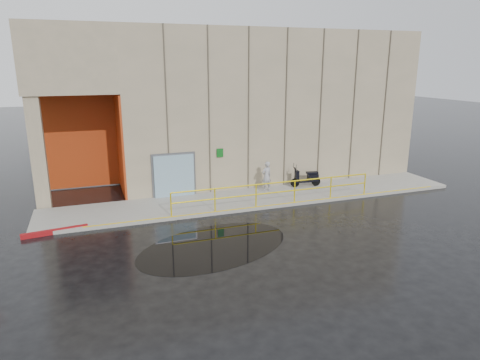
# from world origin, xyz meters

# --- Properties ---
(ground) EXTENTS (120.00, 120.00, 0.00)m
(ground) POSITION_xyz_m (0.00, 0.00, 0.00)
(ground) COLOR black
(ground) RESTS_ON ground
(sidewalk) EXTENTS (20.00, 3.00, 0.15)m
(sidewalk) POSITION_xyz_m (4.00, 4.50, 0.07)
(sidewalk) COLOR gray
(sidewalk) RESTS_ON ground
(building) EXTENTS (20.00, 10.17, 8.00)m
(building) POSITION_xyz_m (5.10, 10.98, 4.21)
(building) COLOR gray
(building) RESTS_ON ground
(guardrail) EXTENTS (9.56, 0.06, 1.03)m
(guardrail) POSITION_xyz_m (4.25, 3.15, 0.68)
(guardrail) COLOR #DDC10B
(guardrail) RESTS_ON sidewalk
(person) EXTENTS (0.63, 0.50, 1.51)m
(person) POSITION_xyz_m (4.68, 5.21, 0.90)
(person) COLOR #98989C
(person) RESTS_ON sidewalk
(scooter) EXTENTS (1.63, 0.74, 1.24)m
(scooter) POSITION_xyz_m (6.93, 5.27, 0.86)
(scooter) COLOR black
(scooter) RESTS_ON sidewalk
(red_curb) EXTENTS (2.40, 0.49, 0.18)m
(red_curb) POSITION_xyz_m (-5.00, 3.10, 0.09)
(red_curb) COLOR maroon
(red_curb) RESTS_ON ground
(puddle) EXTENTS (6.74, 5.33, 0.01)m
(puddle) POSITION_xyz_m (0.42, -0.06, 0.00)
(puddle) COLOR black
(puddle) RESTS_ON ground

